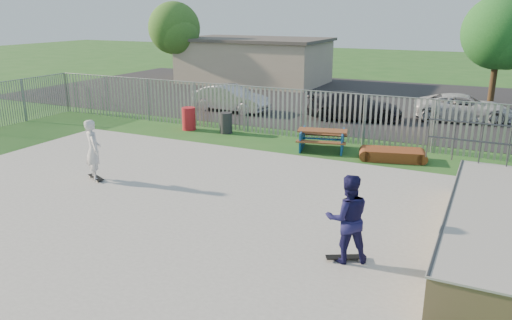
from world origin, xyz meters
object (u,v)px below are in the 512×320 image
at_px(trash_bin_red, 189,119).
at_px(car_white, 463,108).
at_px(tree_mid, 500,33).
at_px(tree_left, 174,28).
at_px(skater_white, 93,150).
at_px(picnic_table, 322,140).
at_px(trash_bin_grey, 226,123).
at_px(car_dark, 354,106).
at_px(funbox, 393,155).
at_px(car_silver, 231,98).
at_px(skater_navy, 348,218).

bearing_deg(trash_bin_red, car_white, 33.90).
height_order(trash_bin_red, tree_mid, tree_mid).
bearing_deg(tree_left, skater_white, -61.65).
bearing_deg(tree_left, picnic_table, -39.93).
distance_m(trash_bin_grey, tree_mid, 15.46).
height_order(car_white, tree_left, tree_left).
xyz_separation_m(trash_bin_grey, tree_mid, (10.07, 11.18, 3.54)).
height_order(picnic_table, tree_mid, tree_mid).
xyz_separation_m(tree_left, tree_mid, (21.14, -1.17, 0.13)).
bearing_deg(car_dark, funbox, -167.44).
relative_size(car_white, tree_mid, 0.76).
height_order(trash_bin_red, car_white, car_white).
distance_m(trash_bin_red, car_white, 12.99).
bearing_deg(skater_white, car_silver, -46.69).
bearing_deg(tree_mid, picnic_table, -114.63).
bearing_deg(trash_bin_red, picnic_table, -5.43).
distance_m(car_silver, car_dark, 6.40).
height_order(car_silver, skater_navy, skater_navy).
height_order(picnic_table, car_dark, car_dark).
bearing_deg(car_white, trash_bin_grey, 118.58).
bearing_deg(funbox, skater_white, -153.70).
xyz_separation_m(car_dark, tree_left, (-15.29, 7.25, 3.17)).
bearing_deg(skater_white, car_white, -87.84).
height_order(car_dark, skater_navy, skater_navy).
bearing_deg(skater_navy, tree_mid, -124.26).
distance_m(funbox, trash_bin_red, 9.11).
distance_m(trash_bin_red, tree_mid, 16.78).
distance_m(car_silver, tree_mid, 14.38).
bearing_deg(funbox, car_silver, 136.44).
bearing_deg(trash_bin_grey, skater_white, -92.74).
height_order(tree_mid, skater_white, tree_mid).
bearing_deg(car_white, skater_navy, 166.62).
height_order(trash_bin_grey, tree_left, tree_left).
height_order(trash_bin_red, tree_left, tree_left).
xyz_separation_m(trash_bin_red, car_silver, (-0.33, 4.48, 0.20)).
height_order(tree_left, skater_white, tree_left).
relative_size(tree_mid, skater_navy, 3.19).
bearing_deg(picnic_table, trash_bin_grey, 157.19).
xyz_separation_m(car_silver, skater_navy, (10.06, -13.50, 0.38)).
bearing_deg(trash_bin_grey, skater_navy, -49.18).
distance_m(car_white, skater_white, 17.33).
bearing_deg(tree_mid, car_white, -104.82).
bearing_deg(funbox, tree_left, 129.81).
height_order(tree_left, skater_navy, tree_left).
distance_m(trash_bin_grey, tree_left, 16.92).
relative_size(tree_left, skater_navy, 3.09).
bearing_deg(trash_bin_grey, trash_bin_red, -174.84).
relative_size(trash_bin_grey, skater_navy, 0.48).
bearing_deg(skater_white, car_dark, -75.20).
bearing_deg(picnic_table, funbox, -17.59).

